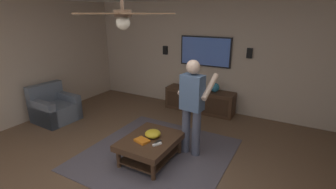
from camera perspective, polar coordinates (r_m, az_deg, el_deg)
The scene contains 16 objects.
ground_plane at distance 3.77m, azimuth -5.14°, elevation -19.67°, with size 8.48×8.48×0.00m, color brown.
wall_back_tv at distance 6.04m, azimuth 12.35°, elevation 8.25°, with size 0.10×7.26×2.62m, color #BCA893.
area_rug at distance 4.38m, azimuth -2.57°, elevation -13.57°, with size 2.41×2.35×0.01m, color #514C56.
armchair at distance 6.10m, azimuth -24.84°, elevation -2.99°, with size 0.84×0.85×0.82m.
coffee_table at distance 4.09m, azimuth -4.13°, elevation -11.40°, with size 1.00×0.80×0.40m.
media_console at distance 6.12m, azimuth 7.31°, elevation -1.37°, with size 0.45×1.70×0.55m.
tv at distance 6.05m, azimuth 8.64°, elevation 9.85°, with size 0.05×1.26×0.71m.
person_standing at distance 4.03m, azimuth 5.70°, elevation -1.88°, with size 0.57×0.58×1.64m.
bowl at distance 4.05m, azimuth -3.54°, elevation -9.06°, with size 0.26×0.26×0.12m, color gold.
remote_white at distance 3.84m, azimuth -2.55°, elevation -11.45°, with size 0.15×0.04×0.02m, color white.
remote_black at distance 3.90m, azimuth -2.39°, elevation -10.99°, with size 0.15×0.04×0.02m, color black.
book at distance 3.95m, azimuth -6.07°, elevation -10.58°, with size 0.22×0.16×0.04m, color orange.
vase_round at distance 5.89m, azimuth 10.79°, elevation 1.61°, with size 0.22×0.22×0.22m, color teal.
wall_speaker_left at distance 5.78m, azimuth 18.40°, elevation 9.10°, with size 0.06×0.12×0.22m, color black.
wall_speaker_right at distance 6.54m, azimuth -0.64°, elevation 10.24°, with size 0.06×0.12×0.22m, color black.
ceiling_fan at distance 2.93m, azimuth -10.41°, elevation 17.48°, with size 1.20×1.12×0.46m.
Camera 1 is at (-2.43, -1.72, 2.32)m, focal length 26.28 mm.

